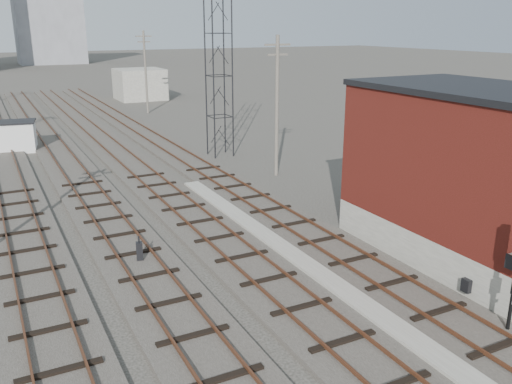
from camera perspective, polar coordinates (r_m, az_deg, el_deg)
ground at (r=63.97m, az=-17.44°, el=7.79°), size 320.00×320.00×0.00m
track_right at (r=44.39m, az=-9.39°, el=4.64°), size 3.20×90.00×0.39m
track_mid_right at (r=43.38m, az=-14.43°, el=4.03°), size 3.20×90.00×0.39m
track_mid_left at (r=42.73m, az=-19.65°, el=3.37°), size 3.20×90.00×0.39m
track_left at (r=42.45m, az=-24.98°, el=2.67°), size 3.20×90.00×0.39m
platform_curb at (r=21.87m, az=6.28°, el=-8.50°), size 0.90×28.00×0.26m
brick_building at (r=23.79m, az=23.56°, el=1.26°), size 6.54×12.20×7.22m
lattice_tower at (r=40.71m, az=-3.97°, el=14.22°), size 1.60×1.60×15.00m
utility_pole_right_a at (r=35.14m, az=2.22°, el=9.36°), size 1.80×0.24×9.00m
utility_pole_right_b at (r=62.90m, az=-11.55°, el=12.49°), size 1.80×0.24×9.00m
apartment_right at (r=153.53m, az=-21.12°, el=17.37°), size 16.00×12.00×26.00m
shed_right at (r=75.34m, az=-12.12°, el=11.04°), size 6.00×6.00×4.00m
switch_stand at (r=23.13m, az=-12.16°, el=-6.19°), size 0.32×0.32×1.16m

